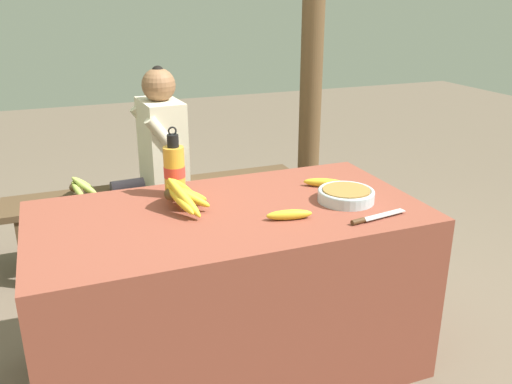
{
  "coord_description": "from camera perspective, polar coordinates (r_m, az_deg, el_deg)",
  "views": [
    {
      "loc": [
        -0.59,
        -1.82,
        1.48
      ],
      "look_at": [
        0.13,
        0.05,
        0.74
      ],
      "focal_mm": 38.0,
      "sensor_mm": 36.0,
      "label": 1
    }
  ],
  "objects": [
    {
      "name": "banana_bunch_green",
      "position": [
        3.09,
        -18.0,
        0.54
      ],
      "size": [
        0.16,
        0.31,
        0.14
      ],
      "color": "#4C381E",
      "rests_on": "wooden_bench"
    },
    {
      "name": "seated_vendor",
      "position": [
        3.06,
        -10.6,
        4.02
      ],
      "size": [
        0.42,
        0.4,
        1.12
      ],
      "rotation": [
        0.0,
        0.0,
        3.21
      ],
      "color": "#564C60",
      "rests_on": "ground_plane"
    },
    {
      "name": "wooden_bench",
      "position": [
        3.18,
        -10.06,
        -0.66
      ],
      "size": [
        1.69,
        0.32,
        0.42
      ],
      "color": "#4C3823",
      "rests_on": "ground_plane"
    },
    {
      "name": "support_post_far",
      "position": [
        3.53,
        6.01,
        16.58
      ],
      "size": [
        0.14,
        0.14,
        2.51
      ],
      "color": "brown",
      "rests_on": "ground_plane"
    },
    {
      "name": "knife",
      "position": [
        2.01,
        12.01,
        -2.7
      ],
      "size": [
        0.25,
        0.06,
        0.02
      ],
      "rotation": [
        0.0,
        0.0,
        0.15
      ],
      "color": "#BCBCC1",
      "rests_on": "market_counter"
    },
    {
      "name": "water_bottle",
      "position": [
        2.2,
        -8.59,
        2.34
      ],
      "size": [
        0.09,
        0.09,
        0.29
      ],
      "color": "gold",
      "rests_on": "market_counter"
    },
    {
      "name": "market_counter",
      "position": [
        2.22,
        -2.73,
        -10.32
      ],
      "size": [
        1.49,
        0.77,
        0.7
      ],
      "color": "brown",
      "rests_on": "ground_plane"
    },
    {
      "name": "banana_bunch_ripe",
      "position": [
        2.07,
        -7.94,
        -0.13
      ],
      "size": [
        0.17,
        0.3,
        0.14
      ],
      "color": "#4C381E",
      "rests_on": "market_counter"
    },
    {
      "name": "loose_banana_front",
      "position": [
        1.98,
        3.52,
        -2.4
      ],
      "size": [
        0.18,
        0.07,
        0.04
      ],
      "rotation": [
        0.0,
        0.0,
        -0.21
      ],
      "color": "gold",
      "rests_on": "market_counter"
    },
    {
      "name": "serving_bowl",
      "position": [
        2.17,
        9.46,
        -0.25
      ],
      "size": [
        0.22,
        0.22,
        0.05
      ],
      "color": "silver",
      "rests_on": "market_counter"
    },
    {
      "name": "loose_banana_side",
      "position": [
        2.32,
        7.22,
        0.98
      ],
      "size": [
        0.17,
        0.12,
        0.04
      ],
      "rotation": [
        0.0,
        0.0,
        -0.54
      ],
      "color": "gold",
      "rests_on": "market_counter"
    },
    {
      "name": "ground_plane",
      "position": [
        2.42,
        -2.58,
        -17.47
      ],
      "size": [
        12.0,
        12.0,
        0.0
      ],
      "primitive_type": "plane",
      "color": "brown"
    }
  ]
}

